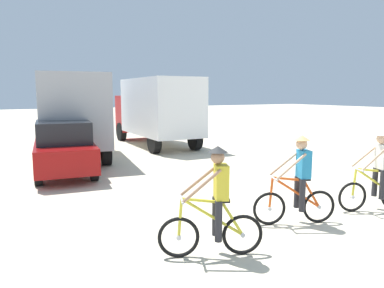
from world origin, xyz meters
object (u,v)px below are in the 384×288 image
object	(u,v)px
sedan_parked	(64,148)
cyclist_orange_shirt	(215,206)
cyclist_cowboy_hat	(298,183)
box_truck_avon_van	(156,109)
box_truck_grey_hauler	(73,112)
cyclist_near_camera	(378,174)

from	to	relation	value
sedan_parked	cyclist_orange_shirt	distance (m)	7.53
cyclist_cowboy_hat	sedan_parked	bearing A→B (deg)	115.00
box_truck_avon_van	sedan_parked	distance (m)	7.14
box_truck_grey_hauler	cyclist_orange_shirt	distance (m)	10.80
box_truck_grey_hauler	box_truck_avon_van	distance (m)	4.55
sedan_parked	cyclist_cowboy_hat	size ratio (longest dim) A/B	2.41
box_truck_avon_van	cyclist_orange_shirt	xyz separation A→B (m)	(-4.29, -12.13, -1.03)
cyclist_near_camera	cyclist_orange_shirt	bearing A→B (deg)	-177.79
cyclist_near_camera	sedan_parked	bearing A→B (deg)	126.87
sedan_parked	cyclist_cowboy_hat	distance (m)	7.77
box_truck_grey_hauler	box_truck_avon_van	size ratio (longest dim) A/B	1.03
box_truck_avon_van	cyclist_orange_shirt	distance (m)	12.91
box_truck_avon_van	cyclist_cowboy_hat	xyz separation A→B (m)	(-2.03, -11.71, -1.03)
cyclist_orange_shirt	cyclist_cowboy_hat	size ratio (longest dim) A/B	1.00
box_truck_grey_hauler	cyclist_near_camera	world-z (taller)	box_truck_grey_hauler
sedan_parked	cyclist_cowboy_hat	bearing A→B (deg)	-65.00
cyclist_cowboy_hat	cyclist_near_camera	size ratio (longest dim) A/B	1.00
box_truck_grey_hauler	cyclist_orange_shirt	world-z (taller)	box_truck_grey_hauler
cyclist_near_camera	box_truck_avon_van	bearing A→B (deg)	90.76
box_truck_grey_hauler	sedan_parked	xyz separation A→B (m)	(-0.98, -3.29, -0.99)
cyclist_orange_shirt	cyclist_cowboy_hat	bearing A→B (deg)	10.60
cyclist_cowboy_hat	box_truck_avon_van	bearing A→B (deg)	80.17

